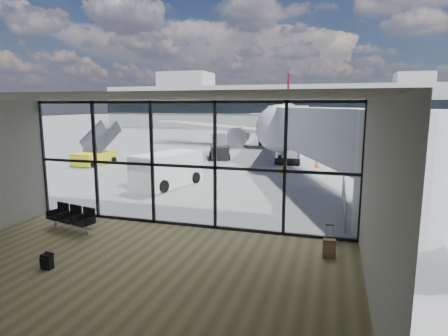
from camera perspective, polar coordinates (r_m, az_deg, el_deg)
The scene contains 21 objects.
ground at distance 52.56m, azimuth 10.88°, elevation 4.65°, with size 220.00×220.00×0.00m, color slate.
lounge_shell at distance 9.09m, azimuth -18.07°, elevation -1.57°, with size 12.02×8.01×4.51m.
glass_curtain_wall at distance 13.32m, azimuth -6.28°, elevation 0.50°, with size 12.10×0.12×4.50m.
jet_bridge at distance 19.27m, azimuth 15.86°, elevation 4.51°, with size 8.00×16.50×4.33m.
apron_railing at distance 16.05m, azimuth 17.84°, elevation -3.92°, with size 0.06×5.46×1.11m.
far_terminal at distance 74.32m, azimuth 12.24°, elevation 9.24°, with size 80.00×12.20×11.00m.
tree_0 at distance 97.92m, azimuth -14.50°, elevation 9.42°, with size 4.95×4.95×7.12m.
tree_1 at distance 94.99m, azimuth -11.36°, elevation 9.92°, with size 5.61×5.61×8.07m.
tree_2 at distance 92.37m, azimuth -8.03°, elevation 10.41°, with size 6.27×6.27×9.03m.
tree_3 at distance 90.05m, azimuth -4.48°, elevation 9.71°, with size 4.95×4.95×7.12m.
tree_4 at distance 88.09m, azimuth -0.78°, elevation 10.14°, with size 5.61×5.61×8.07m.
tree_5 at distance 86.51m, azimuth 3.09°, elevation 10.55°, with size 6.27×6.27×9.03m.
seating_row at distance 14.17m, azimuth -22.04°, elevation -6.90°, with size 1.99×0.97×0.88m.
backpack at distance 11.30m, azimuth -25.38°, elevation -12.76°, with size 0.32×0.30×0.45m.
suitcase at distance 11.35m, azimuth 15.73°, elevation -11.68°, with size 0.37×0.29×0.96m.
airliner at distance 41.54m, azimuth 9.27°, elevation 7.12°, with size 29.16×33.89×8.74m.
service_van at distance 20.41m, azimuth -8.84°, elevation -0.19°, with size 2.84×4.45×1.79m.
belt_loader at distance 30.84m, azimuth -0.70°, elevation 2.65°, with size 2.63×4.27×1.87m.
mobile_stairs at distance 29.29m, azimuth -19.07°, elevation 1.72°, with size 2.26×3.78×2.53m.
traffic_cone_a at distance 24.01m, azimuth 9.03°, elevation -0.22°, with size 0.45×0.45×0.64m.
traffic_cone_b at distance 27.15m, azimuth 13.95°, elevation 0.63°, with size 0.37×0.37×0.53m.
Camera 1 is at (5.11, -12.13, 4.33)m, focal length 30.00 mm.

